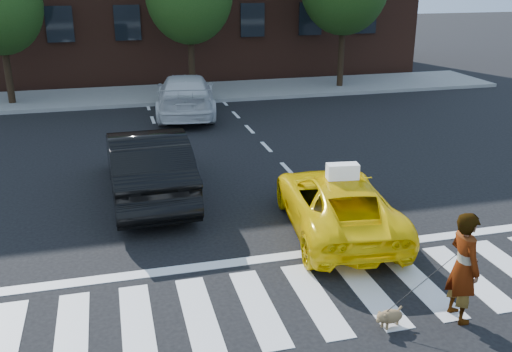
# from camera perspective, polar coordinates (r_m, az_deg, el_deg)

# --- Properties ---
(ground) EXTENTS (120.00, 120.00, 0.00)m
(ground) POSITION_cam_1_polar(r_m,az_deg,el_deg) (10.06, 5.90, -12.13)
(ground) COLOR black
(ground) RESTS_ON ground
(crosswalk) EXTENTS (13.00, 2.40, 0.01)m
(crosswalk) POSITION_cam_1_polar(r_m,az_deg,el_deg) (10.06, 5.90, -12.10)
(crosswalk) COLOR silver
(crosswalk) RESTS_ON ground
(stop_line) EXTENTS (12.00, 0.30, 0.01)m
(stop_line) POSITION_cam_1_polar(r_m,az_deg,el_deg) (11.36, 3.08, -8.00)
(stop_line) COLOR silver
(stop_line) RESTS_ON ground
(sidewalk_far) EXTENTS (30.00, 4.00, 0.15)m
(sidewalk_far) POSITION_cam_1_polar(r_m,az_deg,el_deg) (26.17, -7.59, 8.21)
(sidewalk_far) COLOR slate
(sidewalk_far) RESTS_ON ground
(taxi) EXTENTS (2.64, 4.74, 1.25)m
(taxi) POSITION_cam_1_polar(r_m,az_deg,el_deg) (12.31, 8.10, -2.69)
(taxi) COLOR yellow
(taxi) RESTS_ON ground
(black_sedan) EXTENTS (1.95, 5.23, 1.71)m
(black_sedan) POSITION_cam_1_polar(r_m,az_deg,el_deg) (14.21, -10.82, 1.24)
(black_sedan) COLOR black
(black_sedan) RESTS_ON ground
(white_suv) EXTENTS (2.90, 5.63, 1.56)m
(white_suv) POSITION_cam_1_polar(r_m,az_deg,el_deg) (22.32, -7.05, 8.06)
(white_suv) COLOR silver
(white_suv) RESTS_ON ground
(woman) EXTENTS (0.45, 0.68, 1.85)m
(woman) POSITION_cam_1_polar(r_m,az_deg,el_deg) (9.64, 20.04, -8.54)
(woman) COLOR #999999
(woman) RESTS_ON ground
(dog) EXTENTS (0.55, 0.35, 0.32)m
(dog) POSITION_cam_1_polar(r_m,az_deg,el_deg) (9.46, 13.12, -13.55)
(dog) COLOR #966D4C
(dog) RESTS_ON ground
(taxi_sign) EXTENTS (0.68, 0.36, 0.32)m
(taxi_sign) POSITION_cam_1_polar(r_m,az_deg,el_deg) (11.86, 8.64, 0.46)
(taxi_sign) COLOR white
(taxi_sign) RESTS_ON taxi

